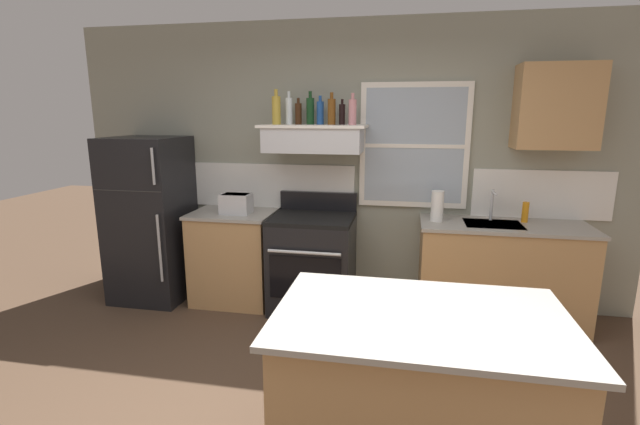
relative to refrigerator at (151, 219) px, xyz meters
The scene contains 20 objects.
back_wall 2.04m from the refrigerator, 11.29° to the left, with size 5.40×0.11×2.70m.
refrigerator is the anchor object (origin of this frame).
counter_left_of_stove 0.92m from the refrigerator, ahead, with size 0.79×0.63×0.91m.
toaster 0.93m from the refrigerator, ahead, with size 0.30×0.20×0.19m.
stove_range 1.69m from the refrigerator, ahead, with size 0.76×0.69×1.09m.
range_hood_shelf 1.84m from the refrigerator, ahead, with size 0.96×0.52×0.24m.
bottle_champagne_gold_foil 1.68m from the refrigerator, ahead, with size 0.08×0.08×0.32m.
bottle_clear_tall 1.77m from the refrigerator, ahead, with size 0.06×0.06×0.30m.
bottle_brown_stout 1.82m from the refrigerator, ahead, with size 0.06×0.06×0.24m.
bottle_dark_green_wine 1.93m from the refrigerator, ahead, with size 0.07×0.07×0.30m.
bottle_blue_liqueur 2.00m from the refrigerator, ahead, with size 0.07×0.07×0.26m.
bottle_amber_wine 2.10m from the refrigerator, ahead, with size 0.07×0.07×0.28m.
bottle_balsamic_dark 2.16m from the refrigerator, ahead, with size 0.06×0.06×0.23m.
bottle_rose_pink 2.26m from the refrigerator, ahead, with size 0.07×0.07×0.28m.
counter_right_with_sink 3.37m from the refrigerator, ahead, with size 1.43×0.63×0.91m.
sink_faucet 3.27m from the refrigerator, ahead, with size 0.03×0.17×0.28m.
paper_towel_roll 2.78m from the refrigerator, ahead, with size 0.11×0.11×0.27m, color white.
dish_soap_bottle 3.54m from the refrigerator, ahead, with size 0.06×0.06×0.18m, color orange.
kitchen_island 3.23m from the refrigerator, 36.34° to the right, with size 1.40×0.90×0.91m.
upper_cabinet_right 3.86m from the refrigerator, ahead, with size 0.64×0.32×0.70m.
Camera 1 is at (0.59, -2.10, 1.85)m, focal length 25.13 mm.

